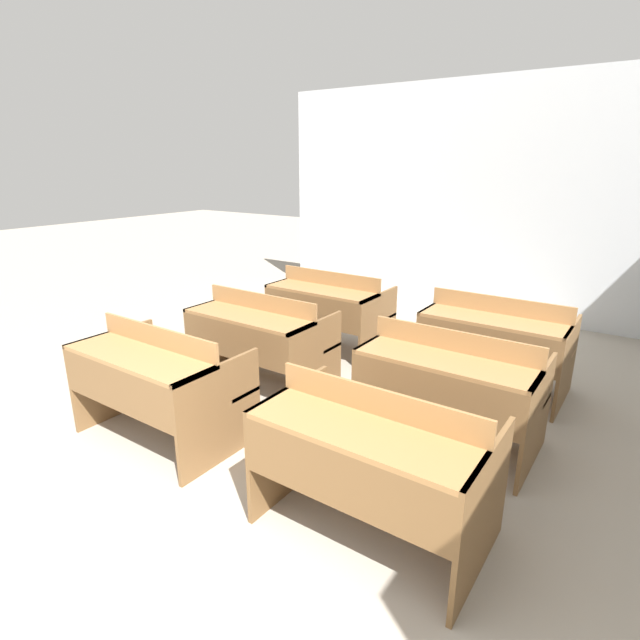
% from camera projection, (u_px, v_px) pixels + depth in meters
% --- Properties ---
extents(wall_back, '(6.34, 0.06, 3.06)m').
position_uv_depth(wall_back, '(494.00, 201.00, 6.53)').
color(wall_back, silver).
rests_on(wall_back, ground_plane).
extents(bench_front_left, '(1.24, 0.78, 0.88)m').
position_uv_depth(bench_front_left, '(158.00, 379.00, 3.70)').
color(bench_front_left, brown).
rests_on(bench_front_left, ground_plane).
extents(bench_front_right, '(1.24, 0.78, 0.88)m').
position_uv_depth(bench_front_right, '(372.00, 457.00, 2.72)').
color(bench_front_right, brown).
rests_on(bench_front_right, ground_plane).
extents(bench_second_left, '(1.24, 0.78, 0.88)m').
position_uv_depth(bench_second_left, '(260.00, 336.00, 4.60)').
color(bench_second_left, brown).
rests_on(bench_second_left, ground_plane).
extents(bench_second_right, '(1.24, 0.78, 0.88)m').
position_uv_depth(bench_second_right, '(449.00, 384.00, 3.61)').
color(bench_second_right, brown).
rests_on(bench_second_right, ground_plane).
extents(bench_third_left, '(1.24, 0.78, 0.88)m').
position_uv_depth(bench_third_left, '(328.00, 308.00, 5.51)').
color(bench_third_left, brown).
rests_on(bench_third_left, ground_plane).
extents(bench_third_right, '(1.24, 0.78, 0.88)m').
position_uv_depth(bench_third_right, '(495.00, 340.00, 4.50)').
color(bench_third_right, brown).
rests_on(bench_third_right, ground_plane).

